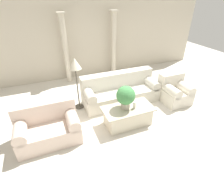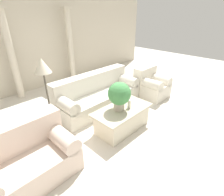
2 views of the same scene
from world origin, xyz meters
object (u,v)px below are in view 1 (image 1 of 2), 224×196
object	(u,v)px
coffee_table	(128,116)
armchair	(174,90)
floor_lamp	(75,67)
sofa_long	(120,91)
potted_plant	(126,96)
loveseat	(48,126)

from	to	relation	value
coffee_table	armchair	bearing A→B (deg)	14.98
floor_lamp	armchair	bearing A→B (deg)	-14.70
sofa_long	floor_lamp	bearing A→B (deg)	174.50
potted_plant	sofa_long	bearing A→B (deg)	72.28
coffee_table	armchair	world-z (taller)	armchair
potted_plant	floor_lamp	distance (m)	1.58
sofa_long	floor_lamp	distance (m)	1.57
armchair	sofa_long	bearing A→B (deg)	158.33
floor_lamp	armchair	xyz separation A→B (m)	(2.83, -0.74, -0.90)
potted_plant	armchair	distance (m)	2.02
loveseat	potted_plant	world-z (taller)	potted_plant
floor_lamp	armchair	distance (m)	3.07
potted_plant	floor_lamp	size ratio (longest dim) A/B	0.39
potted_plant	armchair	size ratio (longest dim) A/B	0.69
sofa_long	armchair	distance (m)	1.68
sofa_long	loveseat	size ratio (longest dim) A/B	1.70
sofa_long	potted_plant	xyz separation A→B (m)	(-0.35, -1.08, 0.48)
sofa_long	loveseat	distance (m)	2.39
loveseat	coffee_table	world-z (taller)	loveseat
coffee_table	potted_plant	distance (m)	0.59
coffee_table	floor_lamp	size ratio (longest dim) A/B	0.84
sofa_long	armchair	xyz separation A→B (m)	(1.56, -0.62, 0.01)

